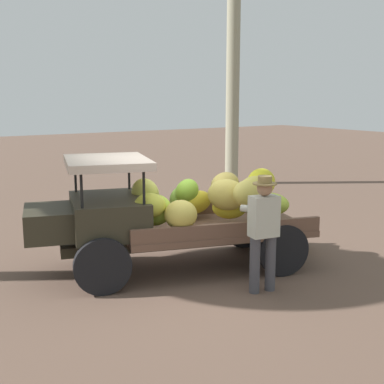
{
  "coord_description": "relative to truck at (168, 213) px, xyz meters",
  "views": [
    {
      "loc": [
        4.0,
        6.86,
        2.8
      ],
      "look_at": [
        -0.39,
        0.01,
        1.26
      ],
      "focal_mm": 48.04,
      "sensor_mm": 36.0,
      "label": 1
    }
  ],
  "objects": [
    {
      "name": "ground_plane",
      "position": [
        -0.01,
        0.07,
        -0.95
      ],
      "size": [
        60.0,
        60.0,
        0.0
      ],
      "primitive_type": "plane",
      "color": "brown"
    },
    {
      "name": "truck",
      "position": [
        0.0,
        0.0,
        0.0
      ],
      "size": [
        4.66,
        2.74,
        1.85
      ],
      "rotation": [
        0.0,
        0.0,
        -0.29
      ],
      "color": "#2F2B1E",
      "rests_on": "ground"
    },
    {
      "name": "farmer",
      "position": [
        -0.67,
        1.54,
        0.02
      ],
      "size": [
        0.52,
        0.48,
        1.69
      ],
      "rotation": [
        0.0,
        0.0,
        -1.73
      ],
      "color": "#44444B",
      "rests_on": "ground"
    },
    {
      "name": "wooden_crate",
      "position": [
        -2.5,
        0.2,
        -0.7
      ],
      "size": [
        0.72,
        0.71,
        0.49
      ],
      "primitive_type": "cube",
      "rotation": [
        0.0,
        0.0,
        2.19
      ],
      "color": "olive",
      "rests_on": "ground"
    }
  ]
}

